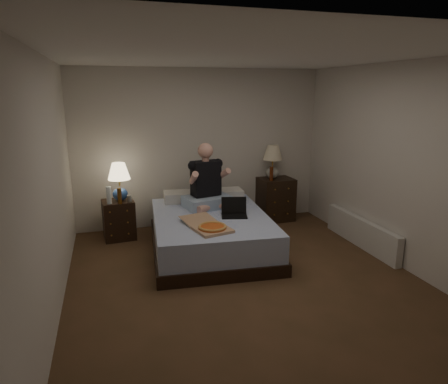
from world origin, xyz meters
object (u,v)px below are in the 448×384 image
object	(u,v)px
soda_can	(129,199)
pizza_box	(212,228)
nightstand_right	(275,199)
lamp_right	(273,162)
bed	(211,233)
nightstand_left	(119,220)
beer_bottle_left	(120,196)
beer_bottle_right	(271,174)
radiator	(361,232)
person	(207,176)
laptop	(234,208)
lamp_left	(119,182)
water_bottle	(109,195)

from	to	relation	value
soda_can	pizza_box	bearing A→B (deg)	-56.14
nightstand_right	lamp_right	distance (m)	0.64
bed	pizza_box	world-z (taller)	pizza_box
nightstand_left	beer_bottle_left	xyz separation A→B (m)	(0.03, -0.17, 0.41)
nightstand_left	beer_bottle_right	size ratio (longest dim) A/B	2.53
bed	beer_bottle_left	distance (m)	1.42
beer_bottle_left	radiator	world-z (taller)	beer_bottle_left
nightstand_right	pizza_box	distance (m)	2.26
person	pizza_box	bearing A→B (deg)	-112.86
nightstand_left	laptop	distance (m)	1.81
lamp_right	laptop	xyz separation A→B (m)	(-1.04, -1.18, -0.37)
person	soda_can	bearing A→B (deg)	151.22
lamp_left	beer_bottle_left	xyz separation A→B (m)	(-0.02, -0.18, -0.17)
person	nightstand_right	bearing A→B (deg)	13.11
nightstand_right	lamp_right	world-z (taller)	lamp_right
beer_bottle_left	pizza_box	distance (m)	1.65
bed	nightstand_left	size ratio (longest dim) A/B	3.48
bed	water_bottle	size ratio (longest dim) A/B	8.09
lamp_right	water_bottle	size ratio (longest dim) A/B	2.24
lamp_right	beer_bottle_right	bearing A→B (deg)	-118.55
laptop	lamp_left	bearing A→B (deg)	159.92
lamp_left	soda_can	xyz separation A→B (m)	(0.12, -0.12, -0.23)
radiator	bed	bearing A→B (deg)	167.79
water_bottle	beer_bottle_left	world-z (taller)	water_bottle
person	radiator	size ratio (longest dim) A/B	0.58
lamp_right	pizza_box	size ratio (longest dim) A/B	0.74
nightstand_right	lamp_left	distance (m)	2.61
lamp_right	beer_bottle_left	distance (m)	2.55
pizza_box	radiator	xyz separation A→B (m)	(2.22, 0.16, -0.35)
nightstand_right	radiator	bearing A→B (deg)	-67.48
nightstand_right	soda_can	bearing A→B (deg)	-175.07
beer_bottle_left	person	bearing A→B (deg)	-12.21
water_bottle	pizza_box	world-z (taller)	water_bottle
nightstand_left	beer_bottle_left	world-z (taller)	beer_bottle_left
beer_bottle_left	lamp_left	bearing A→B (deg)	85.19
radiator	water_bottle	bearing A→B (deg)	161.17
nightstand_left	water_bottle	distance (m)	0.45
water_bottle	soda_can	size ratio (longest dim) A/B	2.50
lamp_right	beer_bottle_right	size ratio (longest dim) A/B	2.43
bed	water_bottle	bearing A→B (deg)	156.42
nightstand_right	laptop	bearing A→B (deg)	-135.51
nightstand_left	lamp_left	distance (m)	0.57
soda_can	beer_bottle_left	xyz separation A→B (m)	(-0.13, -0.06, 0.06)
lamp_left	laptop	bearing A→B (deg)	-34.43
beer_bottle_right	bed	bearing A→B (deg)	-144.50
lamp_left	laptop	size ratio (longest dim) A/B	1.65
bed	beer_bottle_right	bearing A→B (deg)	40.24
nightstand_left	soda_can	distance (m)	0.39
water_bottle	radiator	size ratio (longest dim) A/B	0.16
nightstand_left	laptop	size ratio (longest dim) A/B	1.71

